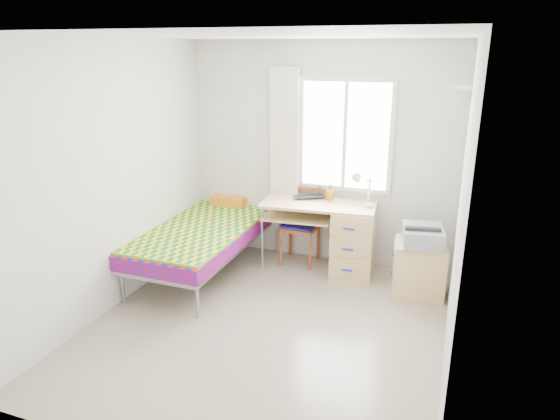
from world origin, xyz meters
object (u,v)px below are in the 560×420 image
(chair, at_px, (302,220))
(desk, at_px, (347,237))
(cabinet, at_px, (419,268))
(bed, at_px, (209,230))
(printer, at_px, (423,235))

(chair, bearing_deg, desk, -9.21)
(cabinet, bearing_deg, bed, 176.48)
(bed, relative_size, desk, 1.69)
(printer, bearing_deg, bed, 172.99)
(printer, bearing_deg, chair, 153.66)
(cabinet, bearing_deg, printer, -78.53)
(bed, bearing_deg, desk, 15.32)
(desk, bearing_deg, bed, -169.94)
(cabinet, height_order, printer, printer)
(chair, bearing_deg, printer, -12.87)
(bed, distance_m, cabinet, 2.41)
(desk, xyz_separation_m, cabinet, (0.83, -0.25, -0.15))
(desk, bearing_deg, printer, -23.57)
(bed, bearing_deg, cabinet, 4.44)
(bed, distance_m, printer, 2.42)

